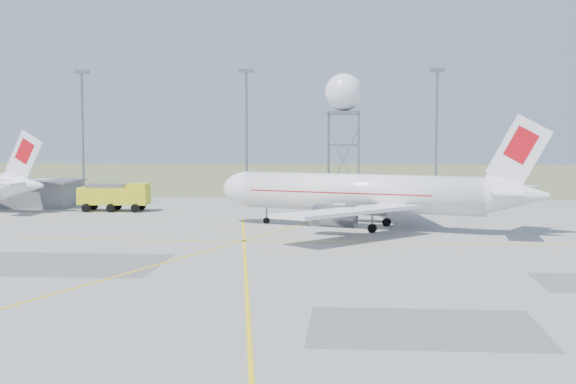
{
  "coord_description": "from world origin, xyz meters",
  "views": [
    {
      "loc": [
        5.43,
        -52.82,
        12.14
      ],
      "look_at": [
        -1.77,
        40.0,
        4.4
      ],
      "focal_mm": 50.0,
      "sensor_mm": 36.0,
      "label": 1
    }
  ],
  "objects": [
    {
      "name": "ground",
      "position": [
        0.0,
        0.0,
        0.0
      ],
      "size": [
        400.0,
        400.0,
        0.0
      ],
      "primitive_type": "plane",
      "color": "#A1A19C",
      "rests_on": "ground"
    },
    {
      "name": "grass_strip",
      "position": [
        0.0,
        140.0,
        0.01
      ],
      "size": [
        400.0,
        120.0,
        0.03
      ],
      "primitive_type": "cube",
      "color": "#576B3B",
      "rests_on": "ground"
    },
    {
      "name": "building_grey",
      "position": [
        -45.0,
        64.0,
        1.97
      ],
      "size": [
        19.0,
        10.0,
        3.9
      ],
      "color": "gray",
      "rests_on": "ground"
    },
    {
      "name": "mast_a",
      "position": [
        -35.0,
        66.0,
        12.07
      ],
      "size": [
        2.2,
        0.5,
        20.5
      ],
      "color": "gray",
      "rests_on": "ground"
    },
    {
      "name": "mast_b",
      "position": [
        -10.0,
        66.0,
        12.07
      ],
      "size": [
        2.2,
        0.5,
        20.5
      ],
      "color": "gray",
      "rests_on": "ground"
    },
    {
      "name": "mast_c",
      "position": [
        18.0,
        66.0,
        12.07
      ],
      "size": [
        2.2,
        0.5,
        20.5
      ],
      "color": "gray",
      "rests_on": "ground"
    },
    {
      "name": "airliner_main",
      "position": [
        7.46,
        41.3,
        4.11
      ],
      "size": [
        38.67,
        36.56,
        13.42
      ],
      "rotation": [
        0.0,
        0.0,
        2.83
      ],
      "color": "white",
      "rests_on": "ground"
    },
    {
      "name": "radar_tower",
      "position": [
        4.49,
        63.17,
        11.0
      ],
      "size": [
        5.42,
        5.42,
        19.61
      ],
      "color": "gray",
      "rests_on": "ground"
    },
    {
      "name": "fire_truck",
      "position": [
        -27.7,
        58.16,
        1.89
      ],
      "size": [
        9.88,
        3.98,
        3.95
      ],
      "rotation": [
        0.0,
        0.0,
        0.0
      ],
      "color": "yellow",
      "rests_on": "ground"
    }
  ]
}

